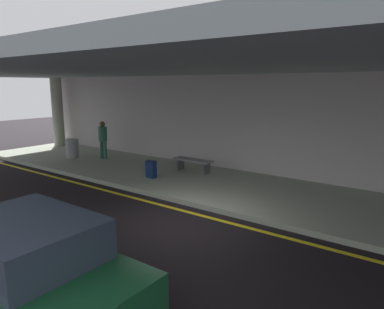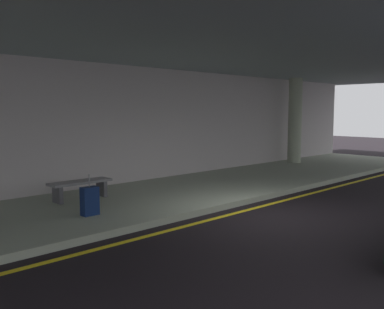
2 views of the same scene
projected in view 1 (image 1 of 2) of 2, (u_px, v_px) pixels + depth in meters
ground_plane at (185, 222)px, 8.94m from camera, size 60.00×60.00×0.00m
sidewalk at (244, 190)px, 11.37m from camera, size 26.00×4.20×0.15m
lane_stripe_yellow at (199, 215)px, 9.42m from camera, size 26.00×0.14×0.01m
support_column_far_left at (58, 112)px, 19.01m from camera, size 0.58×0.58×3.65m
ceiling_overhang at (239, 66)px, 10.23m from camera, size 28.00×13.20×0.30m
terminal_back_wall at (275, 127)px, 12.80m from camera, size 26.00×0.30×3.80m
car_dark_green at (26, 268)px, 5.29m from camera, size 4.10×1.92×1.50m
traveler_with_luggage at (103, 137)px, 15.72m from camera, size 0.38×0.38×1.68m
suitcase_upright_primary at (151, 169)px, 12.59m from camera, size 0.36×0.22×0.90m
bench_metal at (193, 163)px, 13.46m from camera, size 1.60×0.50×0.48m
trash_bin_steel at (72, 148)px, 16.09m from camera, size 0.56×0.56×0.85m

